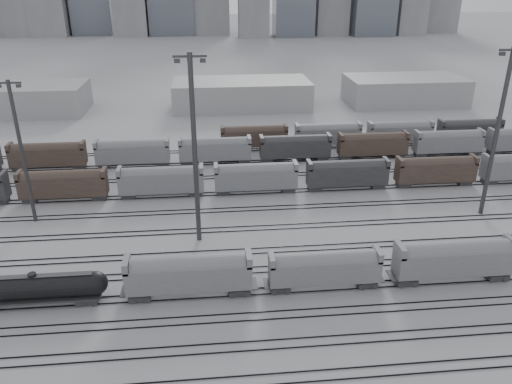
{
  "coord_description": "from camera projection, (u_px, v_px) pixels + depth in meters",
  "views": [
    {
      "loc": [
        -0.36,
        -51.5,
        37.27
      ],
      "look_at": [
        7.14,
        23.17,
        4.0
      ],
      "focal_mm": 35.0,
      "sensor_mm": 36.0,
      "label": 1
    }
  ],
  "objects": [
    {
      "name": "light_mast_c",
      "position": [
        195.0,
        147.0,
        69.74
      ],
      "size": [
        4.44,
        0.71,
        27.75
      ],
      "color": "#38383A",
      "rests_on": "ground"
    },
    {
      "name": "tracks",
      "position": [
        214.0,
        231.0,
        77.87
      ],
      "size": [
        220.0,
        71.5,
        0.16
      ],
      "color": "black",
      "rests_on": "ground"
    },
    {
      "name": "bg_string_mid",
      "position": [
        295.0,
        148.0,
        106.16
      ],
      "size": [
        151.0,
        3.0,
        5.6
      ],
      "color": "#272729",
      "rests_on": "ground"
    },
    {
      "name": "hopper_car_a",
      "position": [
        189.0,
        272.0,
        61.2
      ],
      "size": [
        15.49,
        3.08,
        5.54
      ],
      "color": "#272729",
      "rests_on": "ground"
    },
    {
      "name": "bg_string_far",
      "position": [
        364.0,
        134.0,
        115.03
      ],
      "size": [
        66.0,
        3.0,
        5.6
      ],
      "color": "#4A382F",
      "rests_on": "ground"
    },
    {
      "name": "hopper_car_b",
      "position": [
        325.0,
        267.0,
        62.87
      ],
      "size": [
        14.18,
        2.82,
        5.07
      ],
      "color": "#272729",
      "rests_on": "ground"
    },
    {
      "name": "light_mast_b",
      "position": [
        22.0,
        150.0,
        76.47
      ],
      "size": [
        3.67,
        0.59,
        22.92
      ],
      "color": "#38383A",
      "rests_on": "ground"
    },
    {
      "name": "hopper_car_c",
      "position": [
        454.0,
        258.0,
        64.3
      ],
      "size": [
        15.6,
        3.1,
        5.58
      ],
      "color": "#272729",
      "rests_on": "ground"
    },
    {
      "name": "warehouse_right",
      "position": [
        404.0,
        90.0,
        152.26
      ],
      "size": [
        35.0,
        18.0,
        8.0
      ],
      "primitive_type": "cube",
      "color": "#99999B",
      "rests_on": "ground"
    },
    {
      "name": "ground",
      "position": [
        218.0,
        299.0,
        61.98
      ],
      "size": [
        900.0,
        900.0,
        0.0
      ],
      "primitive_type": "plane",
      "color": "#AAAAAE",
      "rests_on": "ground"
    },
    {
      "name": "tank_car_b",
      "position": [
        35.0,
        288.0,
        59.89
      ],
      "size": [
        17.32,
        2.89,
        4.28
      ],
      "color": "#272729",
      "rests_on": "ground"
    },
    {
      "name": "warehouse_mid",
      "position": [
        241.0,
        94.0,
        147.69
      ],
      "size": [
        40.0,
        18.0,
        8.0
      ],
      "primitive_type": "cube",
      "color": "#99999B",
      "rests_on": "ground"
    },
    {
      "name": "light_mast_d",
      "position": [
        497.0,
        130.0,
        78.07
      ],
      "size": [
        4.37,
        0.7,
        27.28
      ],
      "color": "#38383A",
      "rests_on": "ground"
    },
    {
      "name": "bg_string_near",
      "position": [
        256.0,
        178.0,
        90.69
      ],
      "size": [
        151.0,
        3.0,
        5.6
      ],
      "color": "slate",
      "rests_on": "ground"
    }
  ]
}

